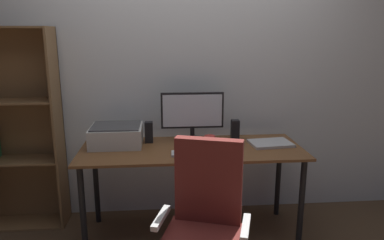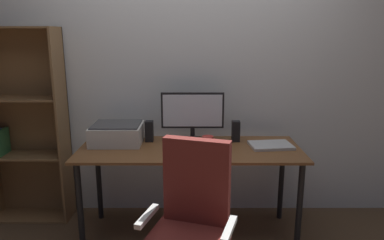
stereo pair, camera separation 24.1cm
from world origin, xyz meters
The scene contains 13 objects.
ground_plane centered at (0.00, 0.00, 0.00)m, with size 12.00×12.00×0.00m, color #4C3826.
back_wall centered at (0.00, 0.50, 1.30)m, with size 6.40×0.10×2.60m, color silver.
desk centered at (0.00, 0.00, 0.66)m, with size 1.71×0.66×0.74m.
monitor centered at (0.02, 0.19, 0.97)m, with size 0.51×0.20×0.40m.
keyboard centered at (-0.02, -0.16, 0.75)m, with size 0.29×0.11×0.02m, color #B7BABC.
mouse centered at (0.19, -0.17, 0.76)m, with size 0.06×0.10×0.03m, color black.
coffee_mug centered at (0.14, -0.02, 0.79)m, with size 0.10×0.09×0.10m.
laptop centered at (0.63, 0.03, 0.75)m, with size 0.32×0.23×0.02m, color #B7BABC.
speaker_left centered at (-0.33, 0.18, 0.82)m, with size 0.06×0.07×0.17m, color black.
speaker_right centered at (0.37, 0.18, 0.82)m, with size 0.06×0.07×0.17m, color black.
printer centered at (-0.59, 0.13, 0.82)m, with size 0.40×0.34×0.16m.
office_chair centered at (0.00, -0.79, 0.46)m, with size 0.57×0.57×1.01m.
bookshelf centered at (-1.43, 0.33, 0.82)m, with size 0.68×0.28×1.66m.
Camera 1 is at (-0.22, -2.64, 1.60)m, focal length 33.67 mm.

